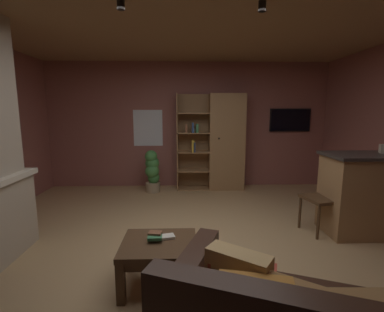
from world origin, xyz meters
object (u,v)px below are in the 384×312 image
bookshelf_cabinet (222,142)px  coffee_table (159,251)px  potted_floor_plant (152,170)px  wall_mounted_tv (290,120)px  table_book_1 (155,237)px  dining_chair (327,193)px  kitchen_bar_counter (381,194)px  table_book_0 (168,237)px  table_book_2 (155,233)px

bookshelf_cabinet → coffee_table: size_ratio=2.87×
potted_floor_plant → wall_mounted_tv: (2.87, 0.43, 0.98)m
bookshelf_cabinet → wall_mounted_tv: (1.47, 0.21, 0.45)m
coffee_table → wall_mounted_tv: bearing=54.2°
wall_mounted_tv → table_book_1: bearing=-126.4°
bookshelf_cabinet → dining_chair: 2.44m
table_book_1 → coffee_table: bearing=-27.2°
kitchen_bar_counter → potted_floor_plant: (-3.18, 1.98, -0.10)m
table_book_0 → table_book_2: (-0.11, -0.02, 0.05)m
bookshelf_cabinet → dining_chair: bookshelf_cabinet is taller
coffee_table → table_book_2: size_ratio=5.70×
kitchen_bar_counter → table_book_0: size_ratio=11.48×
potted_floor_plant → table_book_0: bearing=-80.9°
coffee_table → table_book_2: 0.16m
kitchen_bar_counter → dining_chair: bearing=174.3°
table_book_2 → potted_floor_plant: (-0.36, 2.95, -0.05)m
dining_chair → wall_mounted_tv: bearing=81.2°
bookshelf_cabinet → table_book_2: bearing=-108.3°
kitchen_bar_counter → coffee_table: 2.98m
coffee_table → table_book_1: bearing=152.8°
table_book_0 → table_book_2: 0.13m
bookshelf_cabinet → dining_chair: (1.11, -2.13, -0.43)m
table_book_2 → wall_mounted_tv: size_ratio=0.14×
table_book_2 → potted_floor_plant: bearing=96.9°
table_book_0 → dining_chair: size_ratio=0.14×
bookshelf_cabinet → table_book_0: (-0.93, -3.15, -0.53)m
wall_mounted_tv → coffee_table: bearing=-125.8°
kitchen_bar_counter → table_book_1: size_ratio=11.39×
table_book_1 → wall_mounted_tv: bearing=53.6°
dining_chair → potted_floor_plant: bearing=142.7°
coffee_table → table_book_0: (0.07, 0.08, 0.10)m
table_book_2 → dining_chair: dining_chair is taller
table_book_0 → potted_floor_plant: 2.96m
kitchen_bar_counter → dining_chair: 0.68m
kitchen_bar_counter → table_book_1: 3.00m
table_book_2 → kitchen_bar_counter: bearing=18.9°
table_book_1 → table_book_2: table_book_2 is taller
dining_chair → wall_mounted_tv: wall_mounted_tv is taller
coffee_table → table_book_0: bearing=46.7°
coffee_table → potted_floor_plant: size_ratio=0.80×
table_book_0 → potted_floor_plant: potted_floor_plant is taller
table_book_0 → table_book_2: bearing=-170.1°
bookshelf_cabinet → kitchen_bar_counter: bookshelf_cabinet is taller
bookshelf_cabinet → kitchen_bar_counter: size_ratio=1.33×
table_book_1 → table_book_2: size_ratio=1.08×
table_book_1 → potted_floor_plant: (-0.36, 2.99, -0.02)m
table_book_2 → table_book_0: bearing=9.9°
wall_mounted_tv → dining_chair: bearing=-98.8°
table_book_0 → table_book_1: size_ratio=0.99×
dining_chair → table_book_0: bearing=-153.6°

